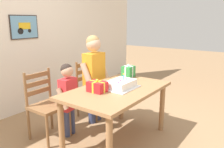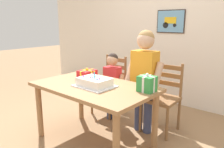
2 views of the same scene
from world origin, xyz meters
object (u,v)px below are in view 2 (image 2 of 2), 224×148
object	(u,v)px
dining_table	(94,93)
child_older	(144,72)
gift_box_beside_cake	(147,84)
gift_box_red_large	(87,75)
chair_right	(162,97)
chair_left	(110,85)
child_younger	(112,80)
birthday_cake	(95,82)

from	to	relation	value
dining_table	child_older	distance (m)	0.72
gift_box_beside_cake	gift_box_red_large	bearing A→B (deg)	-174.54
gift_box_red_large	child_older	bearing A→B (deg)	43.08
gift_box_red_large	child_older	world-z (taller)	child_older
dining_table	child_older	bearing A→B (deg)	64.68
chair_right	child_older	size ratio (longest dim) A/B	0.68
chair_left	child_younger	world-z (taller)	child_younger
dining_table	chair_left	world-z (taller)	chair_left
child_younger	dining_table	bearing A→B (deg)	-68.42
birthday_cake	gift_box_beside_cake	distance (m)	0.60
child_younger	gift_box_red_large	bearing A→B (deg)	-89.09
child_older	chair_right	bearing A→B (deg)	50.36
birthday_cake	chair_right	size ratio (longest dim) A/B	0.48
birthday_cake	child_younger	distance (m)	0.74
gift_box_red_large	chair_left	size ratio (longest dim) A/B	0.24
dining_table	birthday_cake	xyz separation A→B (m)	(0.05, -0.03, 0.15)
child_older	chair_left	bearing A→B (deg)	165.22
birthday_cake	gift_box_beside_cake	size ratio (longest dim) A/B	2.18
gift_box_red_large	gift_box_beside_cake	distance (m)	0.84
chair_right	child_younger	bearing A→B (deg)	-164.28
gift_box_beside_cake	child_older	size ratio (longest dim) A/B	0.15
chair_right	dining_table	bearing A→B (deg)	-119.22
dining_table	gift_box_beside_cake	size ratio (longest dim) A/B	7.09
gift_box_red_large	chair_left	bearing A→B (deg)	107.73
chair_left	dining_table	bearing A→B (deg)	-60.67
dining_table	gift_box_red_large	bearing A→B (deg)	152.54
gift_box_beside_cake	child_younger	bearing A→B (deg)	153.44
gift_box_red_large	child_older	distance (m)	0.73
dining_table	gift_box_red_large	world-z (taller)	gift_box_red_large
chair_right	birthday_cake	bearing A→B (deg)	-115.76
gift_box_red_large	gift_box_beside_cake	size ratio (longest dim) A/B	1.10
gift_box_red_large	chair_left	xyz separation A→B (m)	(-0.22, 0.70, -0.32)
child_older	birthday_cake	bearing A→B (deg)	-110.65
gift_box_beside_cake	chair_right	distance (m)	0.72
dining_table	child_younger	size ratio (longest dim) A/B	1.41
birthday_cake	child_older	bearing A→B (deg)	69.35
gift_box_beside_cake	chair_left	world-z (taller)	gift_box_beside_cake
chair_right	child_older	bearing A→B (deg)	-129.64
birthday_cake	child_older	world-z (taller)	child_older
birthday_cake	child_older	xyz separation A→B (m)	(0.25, 0.66, 0.05)
gift_box_red_large	child_older	xyz separation A→B (m)	(0.54, 0.50, 0.03)
gift_box_red_large	chair_right	size ratio (longest dim) A/B	0.24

